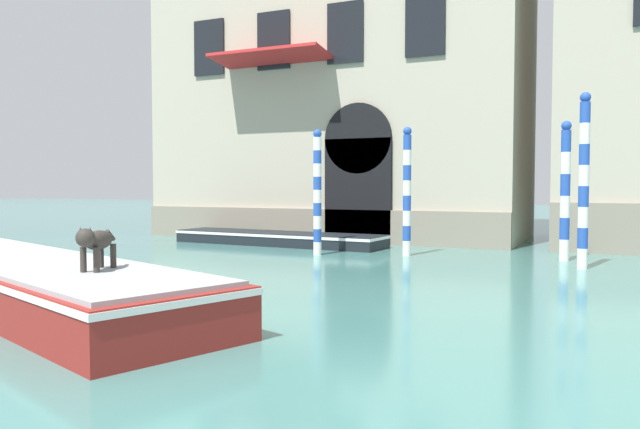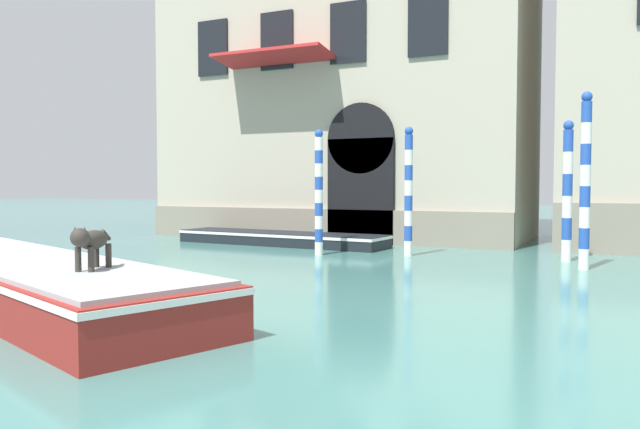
# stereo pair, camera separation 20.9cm
# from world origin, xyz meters

# --- Properties ---
(boat_foreground) EXTENTS (9.08, 5.06, 0.72)m
(boat_foreground) POSITION_xyz_m (2.50, 6.29, 0.38)
(boat_foreground) COLOR maroon
(boat_foreground) RESTS_ON ground_plane
(dog_on_deck) EXTENTS (0.44, 0.89, 0.61)m
(dog_on_deck) POSITION_xyz_m (4.55, 5.64, 1.11)
(dog_on_deck) COLOR #332D28
(dog_on_deck) RESTS_ON boat_foreground
(boat_moored_near_palazzo) EXTENTS (7.04, 1.97, 0.39)m
(boat_moored_near_palazzo) POSITION_xyz_m (1.46, 16.35, 0.21)
(boat_moored_near_palazzo) COLOR black
(boat_moored_near_palazzo) RESTS_ON ground_plane
(mooring_pole_0) EXTENTS (0.23, 0.23, 3.89)m
(mooring_pole_0) POSITION_xyz_m (10.27, 14.26, 1.96)
(mooring_pole_0) COLOR white
(mooring_pole_0) RESTS_ON ground_plane
(mooring_pole_1) EXTENTS (0.22, 0.22, 3.33)m
(mooring_pole_1) POSITION_xyz_m (3.77, 14.33, 1.68)
(mooring_pole_1) COLOR white
(mooring_pole_1) RESTS_ON ground_plane
(mooring_pole_2) EXTENTS (0.22, 0.22, 3.37)m
(mooring_pole_2) POSITION_xyz_m (5.98, 15.13, 1.70)
(mooring_pole_2) COLOR white
(mooring_pole_2) RESTS_ON ground_plane
(mooring_pole_3) EXTENTS (0.24, 0.24, 3.42)m
(mooring_pole_3) POSITION_xyz_m (9.81, 15.65, 1.73)
(mooring_pole_3) COLOR white
(mooring_pole_3) RESTS_ON ground_plane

